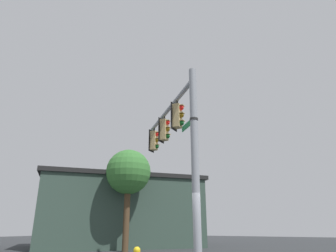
# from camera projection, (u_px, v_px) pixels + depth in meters

# --- Properties ---
(signal_pole) EXTENTS (0.27, 0.27, 7.19)m
(signal_pole) POSITION_uv_depth(u_px,v_px,m) (195.00, 161.00, 10.12)
(signal_pole) COLOR gray
(signal_pole) RESTS_ON ground
(mast_arm) EXTENTS (4.90, 4.86, 0.19)m
(mast_arm) POSITION_uv_depth(u_px,v_px,m) (167.00, 112.00, 14.17)
(mast_arm) COLOR gray
(traffic_light_nearest_pole) EXTENTS (0.54, 0.49, 1.31)m
(traffic_light_nearest_pole) POSITION_uv_depth(u_px,v_px,m) (178.00, 116.00, 12.52)
(traffic_light_nearest_pole) COLOR black
(traffic_light_mid_inner) EXTENTS (0.54, 0.49, 1.31)m
(traffic_light_mid_inner) POSITION_uv_depth(u_px,v_px,m) (165.00, 130.00, 14.31)
(traffic_light_mid_inner) COLOR black
(traffic_light_mid_outer) EXTENTS (0.54, 0.49, 1.31)m
(traffic_light_mid_outer) POSITION_uv_depth(u_px,v_px,m) (154.00, 141.00, 16.11)
(traffic_light_mid_outer) COLOR black
(street_name_sign) EXTENTS (1.04, 1.04, 0.22)m
(street_name_sign) POSITION_uv_depth(u_px,v_px,m) (190.00, 122.00, 10.93)
(street_name_sign) COLOR #147238
(storefront_building) EXTENTS (13.78, 13.59, 5.07)m
(storefront_building) POSITION_uv_depth(u_px,v_px,m) (119.00, 211.00, 22.66)
(storefront_building) COLOR #33473D
(storefront_building) RESTS_ON ground
(tree_by_storefront) EXTENTS (2.90, 2.90, 6.29)m
(tree_by_storefront) POSITION_uv_depth(u_px,v_px,m) (128.00, 173.00, 19.09)
(tree_by_storefront) COLOR #4C3823
(tree_by_storefront) RESTS_ON ground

